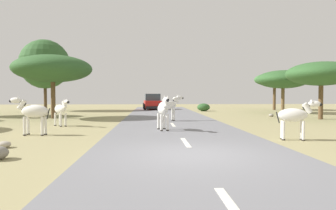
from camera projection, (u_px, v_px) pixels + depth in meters
ground_plane at (193, 156)px, 8.16m from camera, size 90.00×90.00×0.00m
road at (194, 155)px, 8.16m from camera, size 6.00×64.00×0.05m
lane_markings at (200, 162)px, 7.16m from camera, size 0.16×56.00×0.01m
zebra_0 at (163, 109)px, 13.62m from camera, size 0.62×1.69×1.60m
zebra_1 at (295, 116)px, 10.98m from camera, size 1.59×0.64×1.52m
zebra_2 at (169, 105)px, 18.54m from camera, size 1.66×0.85×1.63m
zebra_3 at (61, 110)px, 15.82m from camera, size 1.20×1.31×1.49m
zebra_4 at (33, 112)px, 12.30m from camera, size 1.73×0.57×1.63m
car_0 at (152, 102)px, 33.37m from camera, size 2.24×4.45×1.74m
tree_0 at (53, 69)px, 20.99m from camera, size 5.41×5.41×4.46m
tree_2 at (283, 80)px, 26.89m from camera, size 4.66×4.66×3.88m
tree_3 at (321, 74)px, 20.30m from camera, size 4.62×4.62×3.91m
tree_4 at (275, 80)px, 32.93m from camera, size 4.37×4.37×4.12m
tree_6 at (45, 64)px, 30.90m from camera, size 5.06×5.06×7.37m
bush_1 at (204, 107)px, 30.72m from camera, size 1.31×1.18×0.79m
rock_1 at (271, 115)px, 22.77m from camera, size 0.36×0.36×0.24m
rock_3 at (4, 144)px, 9.40m from camera, size 0.42×0.40×0.21m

